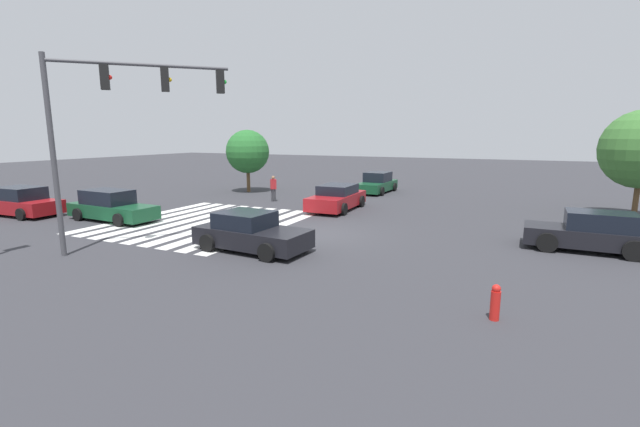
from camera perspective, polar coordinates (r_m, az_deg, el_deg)
ground_plane at (r=18.47m, az=0.00°, el=-2.80°), size 128.55×128.55×0.00m
crosswalk_markings at (r=21.82m, az=-15.10°, el=-1.08°), size 9.60×8.20×0.01m
traffic_signal_mast at (r=17.00m, az=-25.74°, el=12.33°), size 4.38×4.38×6.91m
car_0 at (r=16.07m, az=-9.22°, el=-2.55°), size 2.34×4.41×1.42m
car_1 at (r=18.58m, az=32.41°, el=-2.15°), size 1.97×4.24×1.49m
car_2 at (r=27.70m, az=-35.02°, el=1.25°), size 2.20×4.55×1.52m
car_3 at (r=24.48m, az=2.27°, el=2.10°), size 4.81×2.29×1.42m
car_4 at (r=32.05m, az=7.60°, el=4.00°), size 4.68×2.18×1.51m
car_5 at (r=23.75m, az=-26.07°, el=0.84°), size 2.08×4.96×1.53m
pedestrian at (r=27.63m, az=-6.24°, el=3.51°), size 0.41×0.41×1.65m
tree_corner_a at (r=32.41m, az=-9.64°, el=8.13°), size 3.19×3.19×4.60m
fire_hydrant at (r=10.86m, az=22.33°, el=-10.90°), size 0.22×0.22×0.86m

